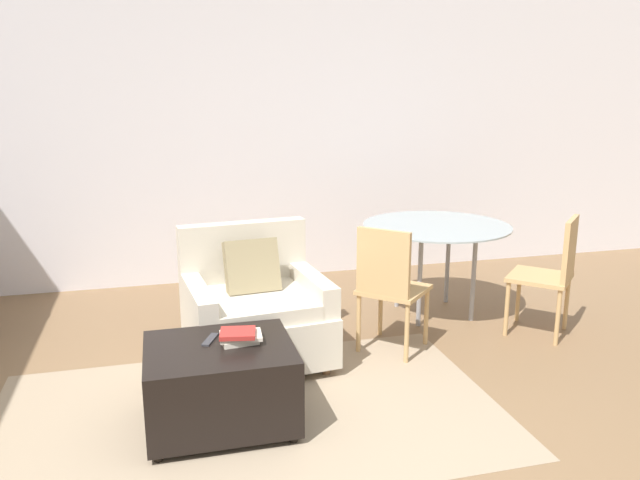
{
  "coord_description": "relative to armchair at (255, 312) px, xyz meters",
  "views": [
    {
      "loc": [
        -0.68,
        -2.24,
        1.8
      ],
      "look_at": [
        0.41,
        1.92,
        0.75
      ],
      "focal_mm": 35.0,
      "sensor_mm": 36.0,
      "label": 1
    }
  ],
  "objects": [
    {
      "name": "wall_back",
      "position": [
        0.1,
        1.92,
        1.03
      ],
      "size": [
        12.0,
        0.06,
        2.75
      ],
      "color": "white",
      "rests_on": "ground_plane"
    },
    {
      "name": "area_rug",
      "position": [
        -0.16,
        -0.72,
        -0.34
      ],
      "size": [
        2.85,
        1.71,
        0.01
      ],
      "color": "gray",
      "rests_on": "ground_plane"
    },
    {
      "name": "armchair",
      "position": [
        0.0,
        0.0,
        0.0
      ],
      "size": [
        0.97,
        0.91,
        0.9
      ],
      "color": "beige",
      "rests_on": "ground_plane"
    },
    {
      "name": "ottoman",
      "position": [
        -0.32,
        -0.79,
        -0.1
      ],
      "size": [
        0.79,
        0.65,
        0.46
      ],
      "color": "black",
      "rests_on": "ground_plane"
    },
    {
      "name": "book_stack",
      "position": [
        -0.2,
        -0.77,
        0.15
      ],
      "size": [
        0.24,
        0.2,
        0.07
      ],
      "color": "beige",
      "rests_on": "ottoman"
    },
    {
      "name": "tv_remote_primary",
      "position": [
        -0.35,
        -0.7,
        0.12
      ],
      "size": [
        0.11,
        0.17,
        0.01
      ],
      "color": "#333338",
      "rests_on": "ottoman"
    },
    {
      "name": "dining_table",
      "position": [
        1.54,
        0.52,
        0.32
      ],
      "size": [
        1.17,
        1.17,
        0.74
      ],
      "color": "#99A8AD",
      "rests_on": "ground_plane"
    },
    {
      "name": "dining_chair_near_left",
      "position": [
        0.91,
        -0.12,
        0.17
      ],
      "size": [
        0.59,
        0.59,
        0.9
      ],
      "color": "tan",
      "rests_on": "ground_plane"
    },
    {
      "name": "dining_chair_near_right",
      "position": [
        2.18,
        -0.12,
        0.17
      ],
      "size": [
        0.59,
        0.59,
        0.9
      ],
      "color": "tan",
      "rests_on": "ground_plane"
    }
  ]
}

